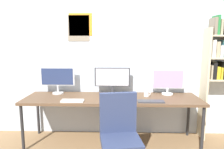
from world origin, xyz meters
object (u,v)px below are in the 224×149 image
(desk, at_px, (112,100))
(office_chair, at_px, (120,145))
(monitor_left, at_px, (58,78))
(monitor_right, at_px, (168,81))
(keyboard_left, at_px, (72,101))
(keyboard_right, at_px, (151,101))
(monitor_center, at_px, (112,79))
(coffee_mug, at_px, (147,94))
(computer_mouse, at_px, (109,101))

(desk, distance_m, office_chair, 0.88)
(monitor_left, xyz_separation_m, monitor_right, (1.80, 0.00, -0.03))
(monitor_right, relative_size, keyboard_left, 1.61)
(keyboard_right, bearing_deg, office_chair, -126.98)
(monitor_center, relative_size, coffee_mug, 5.41)
(desk, height_order, monitor_center, monitor_center)
(monitor_center, xyz_separation_m, keyboard_right, (0.56, -0.44, -0.24))
(monitor_left, distance_m, keyboard_right, 1.55)
(monitor_left, bearing_deg, coffee_mug, -5.42)
(monitor_left, xyz_separation_m, coffee_mug, (1.44, -0.14, -0.21))
(monitor_left, height_order, monitor_center, monitor_left)
(keyboard_left, xyz_separation_m, computer_mouse, (0.52, -0.00, 0.01))
(monitor_left, bearing_deg, keyboard_left, -52.45)
(office_chair, xyz_separation_m, keyboard_left, (-0.67, 0.59, 0.35))
(office_chair, distance_m, keyboard_right, 0.82)
(keyboard_left, relative_size, keyboard_right, 0.86)
(keyboard_left, bearing_deg, coffee_mug, 15.47)
(office_chair, relative_size, monitor_center, 1.73)
(office_chair, bearing_deg, keyboard_left, 138.76)
(office_chair, xyz_separation_m, computer_mouse, (-0.15, 0.59, 0.35))
(office_chair, bearing_deg, desk, 97.94)
(monitor_left, distance_m, monitor_center, 0.90)
(keyboard_left, distance_m, keyboard_right, 1.12)
(monitor_left, relative_size, coffee_mug, 5.30)
(keyboard_right, relative_size, coffee_mug, 3.53)
(monitor_left, height_order, keyboard_left, monitor_left)
(monitor_right, height_order, computer_mouse, monitor_right)
(desk, relative_size, computer_mouse, 27.93)
(monitor_center, xyz_separation_m, keyboard_left, (-0.56, -0.44, -0.24))
(computer_mouse, bearing_deg, coffee_mug, 27.96)
(desk, height_order, monitor_left, monitor_left)
(desk, distance_m, keyboard_right, 0.61)
(desk, bearing_deg, keyboard_left, -157.67)
(monitor_left, bearing_deg, monitor_center, 0.00)
(monitor_center, relative_size, monitor_right, 1.11)
(office_chair, distance_m, monitor_center, 1.20)
(monitor_right, bearing_deg, keyboard_left, -163.15)
(monitor_right, distance_m, computer_mouse, 1.06)
(desk, bearing_deg, computer_mouse, -98.71)
(computer_mouse, bearing_deg, keyboard_right, 0.19)
(monitor_right, bearing_deg, coffee_mug, -158.99)
(monitor_left, distance_m, computer_mouse, 1.00)
(monitor_left, distance_m, keyboard_left, 0.61)
(desk, distance_m, coffee_mug, 0.56)
(monitor_left, xyz_separation_m, keyboard_right, (1.46, -0.44, -0.25))
(monitor_center, bearing_deg, keyboard_right, -38.30)
(monitor_left, relative_size, monitor_right, 1.08)
(computer_mouse, relative_size, coffee_mug, 0.91)
(office_chair, relative_size, monitor_left, 1.76)
(monitor_right, relative_size, coffee_mug, 4.88)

